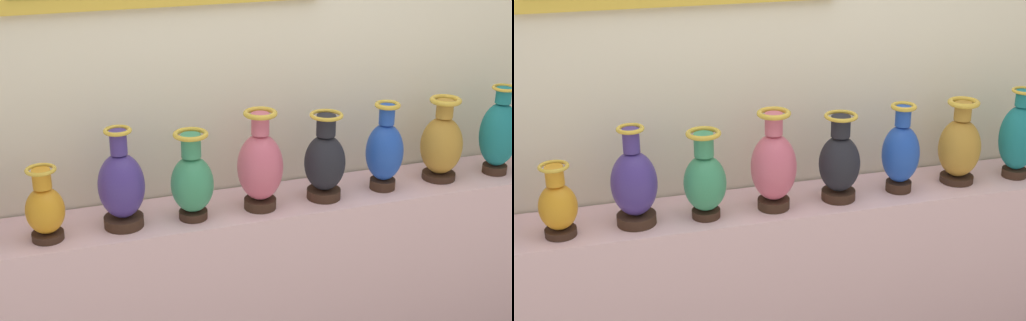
% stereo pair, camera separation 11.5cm
% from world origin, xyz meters
% --- Properties ---
extents(display_shelf, '(3.76, 0.36, 0.82)m').
position_xyz_m(display_shelf, '(0.00, 0.00, 0.41)').
color(display_shelf, beige).
rests_on(display_shelf, ground_plane).
extents(back_wall, '(6.06, 0.14, 3.01)m').
position_xyz_m(back_wall, '(-0.01, 0.24, 1.51)').
color(back_wall, beige).
rests_on(back_wall, ground_plane).
extents(vase_amber, '(0.15, 0.15, 0.29)m').
position_xyz_m(vase_amber, '(-0.86, -0.06, 0.95)').
color(vase_amber, '#382319').
rests_on(vase_amber, display_shelf).
extents(vase_indigo, '(0.18, 0.18, 0.41)m').
position_xyz_m(vase_indigo, '(-0.57, -0.04, 0.99)').
color(vase_indigo, '#382319').
rests_on(vase_indigo, display_shelf).
extents(vase_jade, '(0.17, 0.17, 0.37)m').
position_xyz_m(vase_jade, '(-0.29, -0.06, 0.98)').
color(vase_jade, '#382319').
rests_on(vase_jade, display_shelf).
extents(vase_rose, '(0.19, 0.19, 0.42)m').
position_xyz_m(vase_rose, '(-0.00, -0.05, 1.01)').
color(vase_rose, '#382319').
rests_on(vase_rose, display_shelf).
extents(vase_onyx, '(0.17, 0.17, 0.38)m').
position_xyz_m(vase_onyx, '(0.29, -0.05, 0.99)').
color(vase_onyx, '#382319').
rests_on(vase_onyx, display_shelf).
extents(vase_sapphire, '(0.16, 0.16, 0.40)m').
position_xyz_m(vase_sapphire, '(0.58, -0.03, 1.00)').
color(vase_sapphire, '#382319').
rests_on(vase_sapphire, display_shelf).
extents(vase_ochre, '(0.19, 0.19, 0.38)m').
position_xyz_m(vase_ochre, '(0.88, -0.02, 0.99)').
color(vase_ochre, '#382319').
rests_on(vase_ochre, display_shelf).
extents(vase_teal, '(0.17, 0.17, 0.42)m').
position_xyz_m(vase_teal, '(1.16, -0.04, 1.01)').
color(vase_teal, '#382319').
rests_on(vase_teal, display_shelf).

